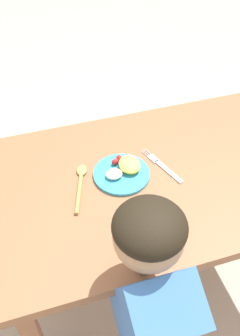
{
  "coord_description": "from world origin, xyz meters",
  "views": [
    {
      "loc": [
        -0.4,
        -0.86,
        1.73
      ],
      "look_at": [
        -0.11,
        0.06,
        0.77
      ],
      "focal_mm": 39.53,
      "sensor_mm": 36.0,
      "label": 1
    }
  ],
  "objects_px": {
    "plate": "(123,171)",
    "person": "(153,327)",
    "fork": "(163,167)",
    "spoon": "(80,183)"
  },
  "relations": [
    {
      "from": "plate",
      "to": "spoon",
      "type": "height_order",
      "value": "plate"
    },
    {
      "from": "person",
      "to": "plate",
      "type": "bearing_deg",
      "value": 82.92
    },
    {
      "from": "plate",
      "to": "person",
      "type": "xyz_separation_m",
      "value": [
        -0.06,
        -0.5,
        -0.18
      ]
    },
    {
      "from": "fork",
      "to": "spoon",
      "type": "distance_m",
      "value": 0.31
    },
    {
      "from": "plate",
      "to": "spoon",
      "type": "bearing_deg",
      "value": -178.79
    },
    {
      "from": "spoon",
      "to": "plate",
      "type": "bearing_deg",
      "value": -70.57
    },
    {
      "from": "fork",
      "to": "person",
      "type": "xyz_separation_m",
      "value": [
        -0.21,
        -0.48,
        -0.17
      ]
    },
    {
      "from": "fork",
      "to": "person",
      "type": "bearing_deg",
      "value": 136.54
    },
    {
      "from": "fork",
      "to": "spoon",
      "type": "height_order",
      "value": "spoon"
    },
    {
      "from": "plate",
      "to": "fork",
      "type": "bearing_deg",
      "value": -5.67
    }
  ]
}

